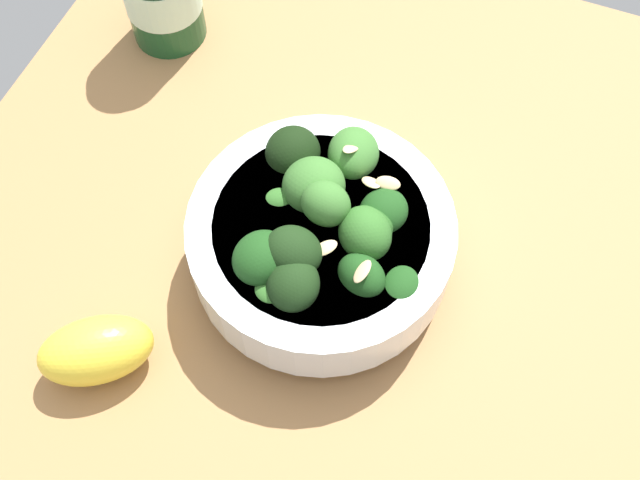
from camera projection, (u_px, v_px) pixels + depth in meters
ground_plane at (336, 239)px, 62.87cm from camera, size 64.15×64.15×3.00cm
bowl_of_broccoli at (321, 236)px, 56.19cm from camera, size 19.38×19.38×10.17cm
lemon_wedge at (96, 350)px, 54.03cm from camera, size 8.63×9.33×5.19cm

